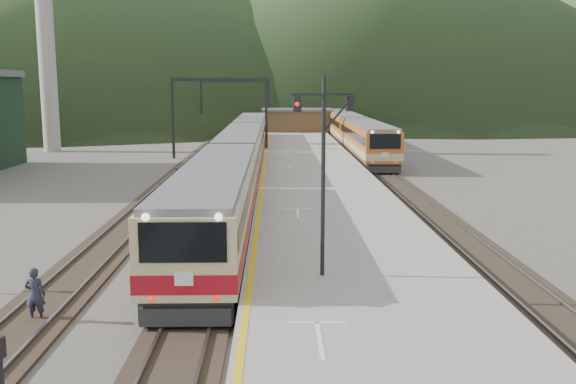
{
  "coord_description": "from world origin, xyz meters",
  "views": [
    {
      "loc": [
        2.69,
        -9.26,
        7.36
      ],
      "look_at": [
        3.32,
        22.52,
        2.0
      ],
      "focal_mm": 40.0,
      "sensor_mm": 36.0,
      "label": 1
    }
  ],
  "objects_px": {
    "second_train": "(344,126)",
    "signal_mast": "(323,155)",
    "worker": "(35,294)",
    "main_train": "(241,152)"
  },
  "relations": [
    {
      "from": "signal_mast",
      "to": "main_train",
      "type": "bearing_deg",
      "value": 98.28
    },
    {
      "from": "second_train",
      "to": "worker",
      "type": "bearing_deg",
      "value": -104.56
    },
    {
      "from": "second_train",
      "to": "worker",
      "type": "relative_size",
      "value": 35.84
    },
    {
      "from": "main_train",
      "to": "second_train",
      "type": "distance_m",
      "value": 34.17
    },
    {
      "from": "second_train",
      "to": "signal_mast",
      "type": "relative_size",
      "value": 9.4
    },
    {
      "from": "second_train",
      "to": "worker",
      "type": "xyz_separation_m",
      "value": [
        -16.34,
        -62.9,
        -1.22
      ]
    },
    {
      "from": "second_train",
      "to": "signal_mast",
      "type": "distance_m",
      "value": 61.94
    },
    {
      "from": "main_train",
      "to": "worker",
      "type": "distance_m",
      "value": 31.13
    },
    {
      "from": "worker",
      "to": "main_train",
      "type": "bearing_deg",
      "value": -98.62
    },
    {
      "from": "worker",
      "to": "signal_mast",
      "type": "bearing_deg",
      "value": -170.55
    }
  ]
}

